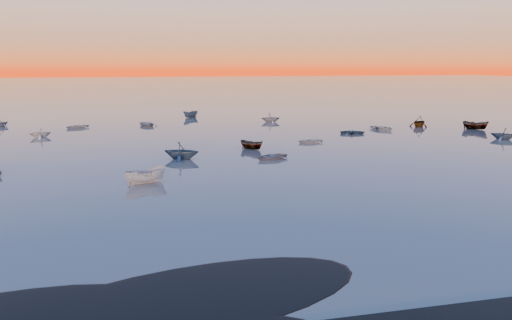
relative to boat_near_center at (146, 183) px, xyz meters
name	(u,v)px	position (x,y,z in m)	size (l,w,h in m)	color
ground	(203,109)	(15.00, 75.21, 0.00)	(600.00, 600.00, 0.00)	slate
mud_lobes	(457,283)	(15.00, -25.79, 0.01)	(140.00, 6.00, 0.07)	black
moored_fleet	(242,136)	(15.00, 28.21, 0.00)	(124.00, 58.00, 1.20)	beige
boat_near_center	(146,183)	(0.00, 0.00, 0.00)	(4.10, 1.73, 1.42)	beige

